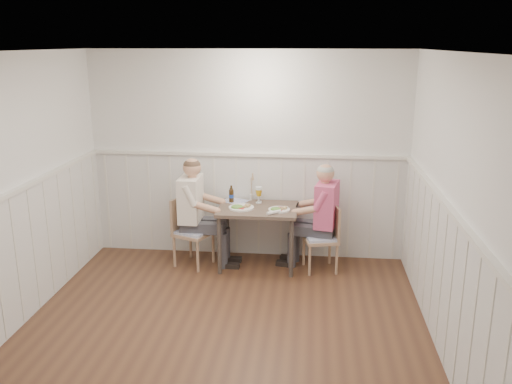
% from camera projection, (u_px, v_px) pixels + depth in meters
% --- Properties ---
extents(ground_plane, '(4.50, 4.50, 0.00)m').
position_uv_depth(ground_plane, '(219.00, 343.00, 4.98)').
color(ground_plane, '#4C2E1F').
extents(room_shell, '(4.04, 4.54, 2.60)m').
position_uv_depth(room_shell, '(216.00, 184.00, 4.57)').
color(room_shell, white).
rests_on(room_shell, ground).
extents(wainscot, '(4.00, 4.49, 1.34)m').
position_uv_depth(wainscot, '(229.00, 246.00, 5.45)').
color(wainscot, silver).
rests_on(wainscot, ground).
extents(dining_table, '(0.95, 0.70, 0.75)m').
position_uv_depth(dining_table, '(258.00, 215.00, 6.55)').
color(dining_table, '#4F443E').
rests_on(dining_table, ground).
extents(chair_right, '(0.46, 0.46, 0.81)m').
position_uv_depth(chair_right, '(325.00, 235.00, 6.49)').
color(chair_right, tan).
rests_on(chair_right, ground).
extents(chair_left, '(0.52, 0.52, 0.85)m').
position_uv_depth(chair_left, '(190.00, 229.00, 6.65)').
color(chair_left, tan).
rests_on(chair_left, ground).
extents(man_in_pink, '(0.67, 0.48, 1.32)m').
position_uv_depth(man_in_pink, '(323.00, 225.00, 6.52)').
color(man_in_pink, '#3F3F47').
rests_on(man_in_pink, ground).
extents(diner_cream, '(0.63, 0.44, 1.36)m').
position_uv_depth(diner_cream, '(195.00, 220.00, 6.64)').
color(diner_cream, '#3F3F47').
rests_on(diner_cream, ground).
extents(plate_man, '(0.26, 0.26, 0.06)m').
position_uv_depth(plate_man, '(278.00, 209.00, 6.41)').
color(plate_man, white).
rests_on(plate_man, dining_table).
extents(plate_diner, '(0.30, 0.30, 0.08)m').
position_uv_depth(plate_diner, '(240.00, 207.00, 6.48)').
color(plate_diner, white).
rests_on(plate_diner, dining_table).
extents(beer_glass_a, '(0.07, 0.07, 0.17)m').
position_uv_depth(beer_glass_a, '(259.00, 193.00, 6.74)').
color(beer_glass_a, silver).
rests_on(beer_glass_a, dining_table).
extents(beer_glass_b, '(0.08, 0.08, 0.21)m').
position_uv_depth(beer_glass_b, '(259.00, 192.00, 6.68)').
color(beer_glass_b, silver).
rests_on(beer_glass_b, dining_table).
extents(beer_bottle, '(0.06, 0.06, 0.22)m').
position_uv_depth(beer_bottle, '(231.00, 195.00, 6.71)').
color(beer_bottle, '#2F1F0E').
rests_on(beer_bottle, dining_table).
extents(rolled_napkin, '(0.17, 0.14, 0.04)m').
position_uv_depth(rolled_napkin, '(274.00, 212.00, 6.28)').
color(rolled_napkin, white).
rests_on(rolled_napkin, dining_table).
extents(grass_vase, '(0.04, 0.04, 0.37)m').
position_uv_depth(grass_vase, '(251.00, 187.00, 6.79)').
color(grass_vase, silver).
rests_on(grass_vase, dining_table).
extents(gingham_mat, '(0.36, 0.33, 0.01)m').
position_uv_depth(gingham_mat, '(235.00, 201.00, 6.79)').
color(gingham_mat, '#6B7AB8').
rests_on(gingham_mat, dining_table).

